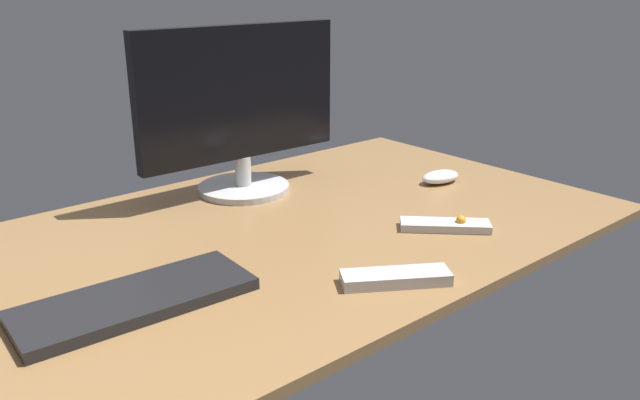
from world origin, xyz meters
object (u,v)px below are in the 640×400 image
at_px(monitor, 240,107).
at_px(tv_remote, 396,278).
at_px(computer_mouse, 440,177).
at_px(media_remote, 446,225).
at_px(keyboard, 136,300).

distance_m(monitor, tv_remote, 0.61).
relative_size(computer_mouse, media_remote, 0.64).
xyz_separation_m(media_remote, tv_remote, (-0.26, -0.10, 0.00)).
bearing_deg(media_remote, tv_remote, -113.80).
relative_size(monitor, keyboard, 1.39).
bearing_deg(media_remote, computer_mouse, 86.37).
bearing_deg(computer_mouse, keyboard, -164.67).
xyz_separation_m(monitor, media_remote, (0.18, -0.47, -0.19)).
bearing_deg(keyboard, monitor, 41.78).
height_order(keyboard, media_remote, media_remote).
bearing_deg(monitor, computer_mouse, -31.71).
bearing_deg(keyboard, media_remote, -7.18).
relative_size(keyboard, tv_remote, 2.00).
xyz_separation_m(monitor, computer_mouse, (0.41, -0.26, -0.19)).
xyz_separation_m(computer_mouse, tv_remote, (-0.49, -0.31, -0.01)).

